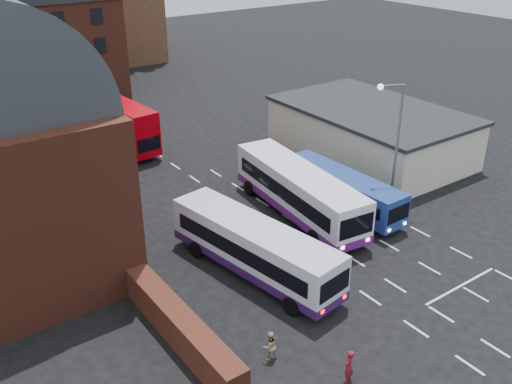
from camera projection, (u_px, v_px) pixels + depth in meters
ground at (360, 291)px, 31.93m from camera, size 180.00×180.00×0.00m
forecourt_wall at (181, 329)px, 27.66m from camera, size 1.20×10.00×1.80m
cream_building at (370, 131)px, 49.05m from camera, size 10.40×16.40×4.25m
brick_terrace at (11, 56)px, 59.94m from camera, size 22.00×10.00×11.00m
castle_keep at (60, 16)px, 80.60m from camera, size 22.00×22.00×12.00m
bus_white_outbound at (254, 245)px, 32.73m from camera, size 4.41×11.95×3.18m
bus_white_inbound at (299, 189)px, 39.10m from camera, size 4.18×12.74×3.41m
bus_blue at (343, 188)px, 40.12m from camera, size 2.76×10.04×2.72m
bus_red_double at (117, 122)px, 50.81m from camera, size 3.36×10.85×4.27m
street_lamp at (393, 137)px, 38.05m from camera, size 1.76×0.95×9.30m
pedestrian_red at (349, 366)px, 25.43m from camera, size 0.73×0.61×1.70m
pedestrian_beige at (270, 346)px, 26.76m from camera, size 0.80×0.66×1.54m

